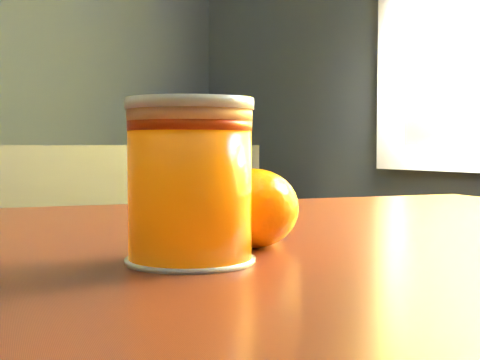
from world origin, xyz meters
TOP-DOWN VIEW (x-y plane):
  - juice_glass at (0.71, -0.04)m, footprint 0.09×0.09m
  - orange_front at (0.79, -0.01)m, footprint 0.09×0.09m
  - orange_back at (0.84, 0.09)m, footprint 0.07×0.07m

SIDE VIEW (x-z plane):
  - orange_back at x=0.84m, z-range 0.82..0.88m
  - orange_front at x=0.79m, z-range 0.82..0.88m
  - juice_glass at x=0.71m, z-range 0.82..0.93m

